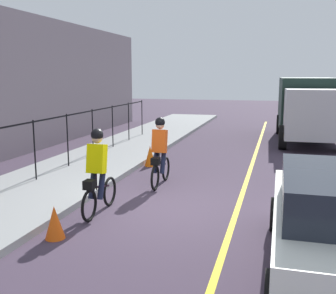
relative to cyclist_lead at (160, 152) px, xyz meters
name	(u,v)px	position (x,y,z in m)	size (l,w,h in m)	color
ground_plane	(162,209)	(-1.79, -0.59, -0.91)	(80.00, 80.00, 0.00)	#3F3343
lane_line_centre	(235,215)	(-1.79, -2.19, -0.91)	(36.00, 0.12, 0.01)	yellow
sidewalk	(27,194)	(-1.79, 2.81, -0.84)	(40.00, 3.20, 0.15)	gray
iron_fence	(34,136)	(-0.79, 3.21, 0.41)	(17.49, 0.04, 1.60)	black
cyclist_lead	(160,152)	(0.00, 0.00, 0.00)	(1.71, 0.36, 1.83)	black
cyclist_follow	(98,172)	(-2.50, 0.61, 0.00)	(1.71, 0.36, 1.83)	black
box_truck_background	(308,106)	(9.02, -4.19, 0.64)	(6.78, 2.70, 2.78)	#1D3129
traffic_cone_near	(150,156)	(2.21, 0.98, -0.58)	(0.36, 0.36, 0.67)	orange
traffic_cone_far	(55,222)	(-3.90, 0.82, -0.61)	(0.36, 0.36, 0.61)	#FA5A10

